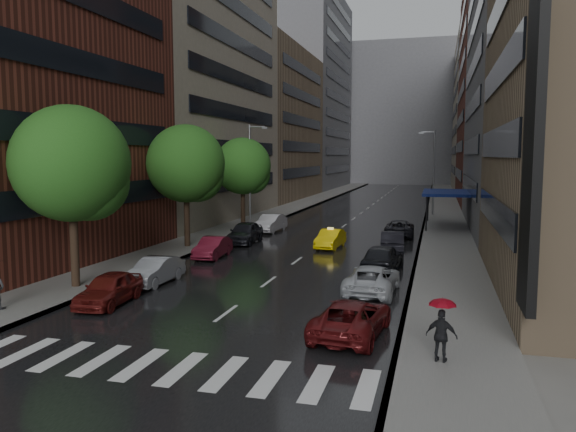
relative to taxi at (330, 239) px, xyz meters
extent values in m
plane|color=gray|center=(-1.09, -21.27, -0.66)|extent=(220.00, 220.00, 0.00)
cube|color=black|center=(-1.09, 28.73, -0.65)|extent=(14.00, 140.00, 0.01)
cube|color=gray|center=(-10.09, 28.73, -0.58)|extent=(4.00, 140.00, 0.15)
cube|color=gray|center=(7.91, 28.73, -0.58)|extent=(4.00, 140.00, 0.15)
cube|color=silver|center=(-5.79, -23.27, -0.64)|extent=(0.55, 2.80, 0.01)
cube|color=silver|center=(-4.39, -23.27, -0.64)|extent=(0.55, 2.80, 0.01)
cube|color=silver|center=(-2.99, -23.27, -0.64)|extent=(0.55, 2.80, 0.01)
cube|color=silver|center=(-1.59, -23.27, -0.64)|extent=(0.55, 2.80, 0.01)
cube|color=silver|center=(-0.19, -23.27, -0.64)|extent=(0.55, 2.80, 0.01)
cube|color=silver|center=(1.21, -23.27, -0.64)|extent=(0.55, 2.80, 0.01)
cube|color=silver|center=(2.61, -23.27, -0.64)|extent=(0.55, 2.80, 0.01)
cube|color=silver|center=(4.01, -23.27, -0.64)|extent=(0.55, 2.80, 0.01)
cube|color=silver|center=(5.41, -23.27, -0.64)|extent=(0.55, 2.80, 0.01)
cube|color=maroon|center=(-16.09, -9.27, 12.34)|extent=(8.00, 20.00, 26.00)
cube|color=gray|center=(-16.09, 14.73, 16.34)|extent=(8.00, 28.00, 34.00)
cube|color=#937A5B|center=(-16.09, 42.73, 10.34)|extent=(8.00, 28.00, 22.00)
cube|color=slate|center=(-16.09, 72.73, 18.34)|extent=(8.00, 32.00, 38.00)
cube|color=slate|center=(13.91, 14.73, 11.34)|extent=(8.00, 28.00, 24.00)
cube|color=maroon|center=(13.91, 42.73, 17.34)|extent=(8.00, 28.00, 36.00)
cube|color=gray|center=(13.91, 72.73, 13.34)|extent=(8.00, 32.00, 28.00)
cube|color=black|center=(10.01, -19.27, 5.84)|extent=(0.30, 2.20, 10.00)
cube|color=slate|center=(-1.09, 96.73, 15.34)|extent=(40.00, 14.00, 32.00)
cylinder|color=#382619|center=(-9.69, -15.15, 1.77)|extent=(0.40, 0.40, 4.86)
sphere|color=#1E5116|center=(-9.69, -15.15, 5.42)|extent=(5.55, 5.55, 5.55)
cylinder|color=#382619|center=(-9.69, -2.56, 1.71)|extent=(0.40, 0.40, 4.72)
sphere|color=#1E5116|center=(-9.69, -2.56, 5.25)|extent=(5.40, 5.40, 5.40)
cylinder|color=#382619|center=(-9.69, 9.08, 1.56)|extent=(0.40, 0.40, 4.43)
sphere|color=#1E5116|center=(-9.69, 9.08, 4.88)|extent=(5.06, 5.06, 5.06)
imported|color=yellow|center=(0.00, 0.00, 0.00)|extent=(1.66, 4.06, 1.31)
imported|color=#601613|center=(-6.49, -17.28, 0.05)|extent=(2.00, 4.24, 1.40)
imported|color=gray|center=(-6.49, -13.19, 0.01)|extent=(1.51, 4.10, 1.34)
imported|color=maroon|center=(-6.49, -5.67, 0.01)|extent=(1.59, 4.08, 1.32)
imported|color=black|center=(-6.49, 0.47, 0.15)|extent=(2.12, 4.80, 1.61)
imported|color=#A5A4A9|center=(-6.49, 7.01, 0.08)|extent=(1.86, 4.58, 1.48)
imported|color=#581113|center=(4.31, -18.81, 0.01)|extent=(2.65, 4.97, 1.33)
imported|color=#B5B9BF|center=(4.31, -12.32, 0.01)|extent=(2.39, 4.89, 1.34)
imported|color=black|center=(4.31, -7.36, 0.14)|extent=(2.23, 4.80, 1.59)
imported|color=black|center=(4.31, -0.43, 0.05)|extent=(1.83, 4.38, 1.41)
imported|color=black|center=(4.31, 6.96, 0.01)|extent=(2.33, 4.86, 1.34)
imported|color=black|center=(7.40, -21.01, 0.31)|extent=(1.02, 0.59, 1.63)
imported|color=#B10D20|center=(7.40, -21.01, 1.14)|extent=(0.82, 0.82, 0.72)
cylinder|color=gray|center=(-8.89, 8.73, 3.99)|extent=(0.18, 0.18, 9.00)
cube|color=gray|center=(-7.49, 8.73, 8.19)|extent=(0.50, 0.22, 0.16)
cylinder|color=gray|center=(6.71, 23.73, 3.99)|extent=(0.18, 0.18, 9.00)
cube|color=gray|center=(5.31, 23.73, 8.19)|extent=(0.50, 0.22, 0.16)
cube|color=navy|center=(7.91, 13.73, 2.49)|extent=(4.00, 8.00, 0.25)
cylinder|color=black|center=(6.31, 9.93, 0.99)|extent=(0.12, 0.12, 3.00)
cylinder|color=black|center=(6.31, 17.53, 0.99)|extent=(0.12, 0.12, 3.00)
camera|label=1|loc=(7.16, -38.29, 5.78)|focal=35.00mm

